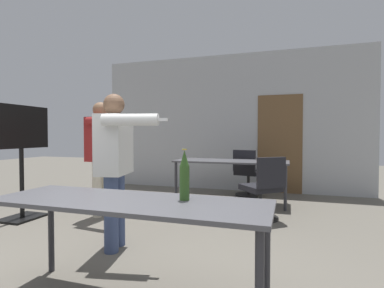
# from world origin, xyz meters

# --- Properties ---
(back_wall) EXTENTS (5.85, 0.12, 2.98)m
(back_wall) POSITION_xyz_m (0.03, 5.06, 1.48)
(back_wall) COLOR #B2B5B7
(back_wall) RESTS_ON ground_plane
(conference_table_near) EXTENTS (1.98, 0.65, 0.76)m
(conference_table_near) POSITION_xyz_m (0.22, 0.35, 0.68)
(conference_table_near) COLOR #4C4C51
(conference_table_near) RESTS_ON ground_plane
(conference_table_far) EXTENTS (1.99, 0.73, 0.76)m
(conference_table_far) POSITION_xyz_m (0.30, 3.79, 0.69)
(conference_table_far) COLOR #4C4C51
(conference_table_far) RESTS_ON ground_plane
(tv_screen) EXTENTS (0.44, 0.96, 1.64)m
(tv_screen) POSITION_xyz_m (-2.38, 1.82, 1.00)
(tv_screen) COLOR black
(tv_screen) RESTS_ON ground_plane
(person_right_polo) EXTENTS (0.86, 0.69, 1.65)m
(person_right_polo) POSITION_xyz_m (-0.46, 1.25, 0.98)
(person_right_polo) COLOR #3D4C75
(person_right_polo) RESTS_ON ground_plane
(person_far_watching) EXTENTS (0.77, 0.70, 1.70)m
(person_far_watching) POSITION_xyz_m (-1.38, 2.33, 1.03)
(person_far_watching) COLOR beige
(person_far_watching) RESTS_ON ground_plane
(office_chair_mid_tucked) EXTENTS (0.68, 0.69, 0.91)m
(office_chair_mid_tucked) POSITION_xyz_m (0.95, 2.83, 0.42)
(office_chair_mid_tucked) COLOR black
(office_chair_mid_tucked) RESTS_ON ground_plane
(office_chair_far_right) EXTENTS (0.54, 0.60, 0.92)m
(office_chair_far_right) POSITION_xyz_m (0.51, 4.44, 0.43)
(office_chair_far_right) COLOR black
(office_chair_far_right) RESTS_ON ground_plane
(beer_bottle) EXTENTS (0.07, 0.07, 0.36)m
(beer_bottle) POSITION_xyz_m (0.59, 0.46, 0.93)
(beer_bottle) COLOR #2D511E
(beer_bottle) RESTS_ON conference_table_near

